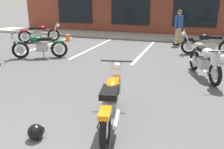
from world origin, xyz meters
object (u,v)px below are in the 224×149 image
Objects in this scene: motorcycle_silver_naked at (39,46)px; person_in_shorts_foreground at (179,25)px; traffic_cone at (68,36)px; motorcycle_foreground_classic at (111,101)px; motorcycle_red_sportbike at (206,61)px; motorcycle_green_cafe_racer at (40,33)px; motorcycle_black_cruiser at (207,44)px; helmet_on_pavement at (36,132)px.

person_in_shorts_foreground reaches higher than motorcycle_silver_naked.
person_in_shorts_foreground is 5.72m from traffic_cone.
motorcycle_red_sportbike is (1.68, 3.29, 0.07)m from motorcycle_foreground_classic.
motorcycle_black_cruiser is at bearing -2.55° from motorcycle_green_cafe_racer.
motorcycle_green_cafe_racer is 1.44m from traffic_cone.
motorcycle_black_cruiser is 1.26× the size of person_in_shorts_foreground.
helmet_on_pavement is 0.49× the size of traffic_cone.
motorcycle_silver_naked is 3.57m from motorcycle_green_cafe_racer.
motorcycle_red_sportbike is 8.70m from motorcycle_green_cafe_racer.
person_in_shorts_foreground reaches higher than helmet_on_pavement.
motorcycle_red_sportbike is 5.95m from motorcycle_silver_naked.
motorcycle_black_cruiser and motorcycle_green_cafe_racer have the same top height.
motorcycle_foreground_classic is 8.03× the size of helmet_on_pavement.
motorcycle_foreground_classic is at bearing -93.90° from person_in_shorts_foreground.
motorcycle_silver_naked is (-5.91, 0.61, -0.07)m from motorcycle_red_sportbike.
motorcycle_foreground_classic is 6.75m from motorcycle_black_cruiser.
person_in_shorts_foreground is at bearing 80.27° from helmet_on_pavement.
motorcycle_silver_naked is at bearing 174.07° from motorcycle_red_sportbike.
helmet_on_pavement is (5.25, -7.71, -0.33)m from motorcycle_green_cafe_racer.
motorcycle_red_sportbike is 3.80× the size of traffic_cone.
motorcycle_black_cruiser is 3.98× the size of traffic_cone.
motorcycle_black_cruiser is at bearing -55.08° from person_in_shorts_foreground.
motorcycle_red_sportbike is 7.74× the size of helmet_on_pavement.
person_in_shorts_foreground is (4.80, 4.41, 0.49)m from motorcycle_silver_naked.
traffic_cone is at bearing 115.52° from helmet_on_pavement.
helmet_on_pavement is at bearing -64.48° from traffic_cone.
person_in_shorts_foreground is (-1.11, 5.03, 0.42)m from motorcycle_red_sportbike.
motorcycle_red_sportbike is at bearing -24.17° from motorcycle_green_cafe_racer.
helmet_on_pavement is (-2.69, -4.15, -0.40)m from motorcycle_red_sportbike.
motorcycle_green_cafe_racer is 1.04× the size of person_in_shorts_foreground.
motorcycle_green_cafe_racer is at bearing 124.24° from helmet_on_pavement.
person_in_shorts_foreground is (6.82, 1.47, 0.49)m from motorcycle_green_cafe_racer.
traffic_cone is (-6.91, 1.15, -0.20)m from motorcycle_black_cruiser.
helmet_on_pavement is (-1.57, -9.18, -0.82)m from person_in_shorts_foreground.
motorcycle_black_cruiser reaches higher than helmet_on_pavement.
traffic_cone is (-6.75, 4.35, -0.27)m from motorcycle_red_sportbike.
motorcycle_silver_naked is at bearing 137.33° from motorcycle_foreground_classic.
motorcycle_black_cruiser and motorcycle_silver_naked have the same top height.
motorcycle_green_cafe_racer is 6.71× the size of helmet_on_pavement.
motorcycle_foreground_classic is 9.17m from traffic_cone.
person_in_shorts_foreground is at bearing 102.48° from motorcycle_red_sportbike.
motorcycle_black_cruiser is 1.21× the size of motorcycle_green_cafe_racer.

